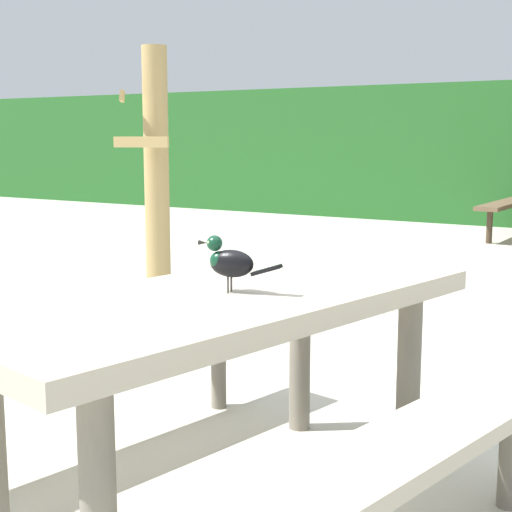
% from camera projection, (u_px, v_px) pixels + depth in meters
% --- Properties ---
extents(ground_plane, '(60.00, 60.00, 0.00)m').
position_uv_depth(ground_plane, '(332.00, 490.00, 2.69)').
color(ground_plane, beige).
extents(picnic_table_foreground, '(1.99, 2.01, 0.74)m').
position_uv_depth(picnic_table_foreground, '(226.00, 347.00, 2.49)').
color(picnic_table_foreground, '#B2A893').
rests_on(picnic_table_foreground, ground).
extents(bird_grackle, '(0.29, 0.10, 0.18)m').
position_uv_depth(bird_grackle, '(229.00, 261.00, 2.45)').
color(bird_grackle, black).
rests_on(bird_grackle, picnic_table_foreground).
extents(stalk_post_left_side, '(0.63, 0.44, 1.94)m').
position_uv_depth(stalk_post_left_side, '(156.00, 170.00, 6.03)').
color(stalk_post_left_side, tan).
rests_on(stalk_post_left_side, ground).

